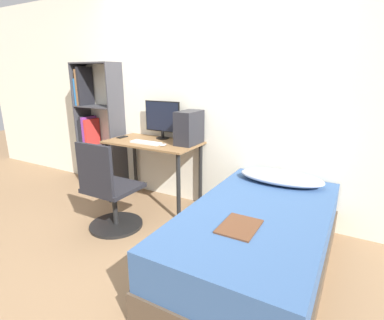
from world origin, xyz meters
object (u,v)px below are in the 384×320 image
object	(u,v)px
office_chair	(110,197)
bed	(256,240)
keyboard	(146,143)
bookshelf	(94,131)
monitor	(162,118)
pc_tower	(189,128)

from	to	relation	value
office_chair	bed	bearing A→B (deg)	3.27
bed	keyboard	distance (m)	1.64
office_chair	keyboard	xyz separation A→B (m)	(-0.01, 0.61, 0.43)
bookshelf	office_chair	size ratio (longest dim) A/B	1.82
office_chair	monitor	distance (m)	1.13
keyboard	pc_tower	size ratio (longest dim) A/B	1.01
monitor	pc_tower	distance (m)	0.44
bookshelf	bed	world-z (taller)	bookshelf
office_chair	bed	size ratio (longest dim) A/B	0.49
bookshelf	office_chair	xyz separation A→B (m)	(1.10, -0.87, -0.42)
pc_tower	monitor	bearing A→B (deg)	167.30
pc_tower	office_chair	bearing A→B (deg)	-117.32
bookshelf	monitor	distance (m)	1.13
keyboard	office_chair	bearing A→B (deg)	-89.41
bed	pc_tower	size ratio (longest dim) A/B	5.15
monitor	keyboard	distance (m)	0.39
bookshelf	monitor	world-z (taller)	bookshelf
pc_tower	keyboard	bearing A→B (deg)	-153.47
office_chair	pc_tower	distance (m)	1.11
monitor	pc_tower	bearing A→B (deg)	-12.70
keyboard	pc_tower	xyz separation A→B (m)	(0.43, 0.22, 0.17)
bookshelf	pc_tower	distance (m)	1.54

